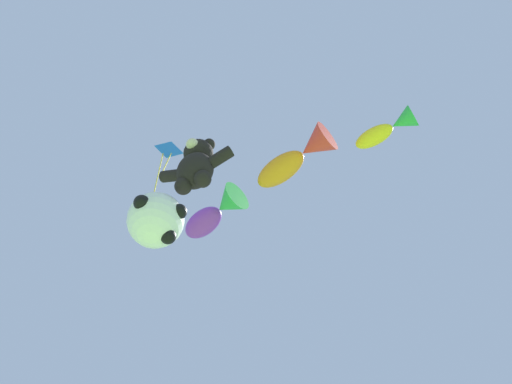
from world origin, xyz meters
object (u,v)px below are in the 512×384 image
(teddy_bear_kite, at_px, (196,165))
(fish_kite_tangerine, at_px, (297,157))
(soccer_ball_kite, at_px, (156,220))
(diamond_kite, at_px, (167,154))
(fish_kite_goldfin, at_px, (388,129))
(fish_kite_violet, at_px, (216,213))

(teddy_bear_kite, distance_m, fish_kite_tangerine, 3.34)
(soccer_ball_kite, height_order, diamond_kite, diamond_kite)
(soccer_ball_kite, relative_size, fish_kite_tangerine, 0.48)
(teddy_bear_kite, bearing_deg, fish_kite_goldfin, 27.02)
(fish_kite_goldfin, distance_m, fish_kite_violet, 5.06)
(teddy_bear_kite, relative_size, fish_kite_violet, 0.80)
(soccer_ball_kite, distance_m, fish_kite_violet, 4.71)
(teddy_bear_kite, xyz_separation_m, fish_kite_violet, (-1.02, 2.66, 2.26))
(soccer_ball_kite, xyz_separation_m, fish_kite_violet, (-0.41, 2.69, 3.85))
(fish_kite_goldfin, distance_m, fish_kite_tangerine, 2.33)
(teddy_bear_kite, xyz_separation_m, fish_kite_goldfin, (4.00, 2.04, 2.25))
(teddy_bear_kite, relative_size, fish_kite_goldfin, 1.05)
(teddy_bear_kite, distance_m, diamond_kite, 5.22)
(fish_kite_goldfin, relative_size, fish_kite_violet, 0.76)
(soccer_ball_kite, xyz_separation_m, diamond_kite, (-1.64, 1.51, 6.06))
(fish_kite_goldfin, xyz_separation_m, fish_kite_tangerine, (-2.33, -0.16, -0.05))
(teddy_bear_kite, xyz_separation_m, diamond_kite, (-2.25, 1.48, 4.47))
(soccer_ball_kite, height_order, fish_kite_violet, fish_kite_violet)
(fish_kite_violet, bearing_deg, fish_kite_goldfin, -7.08)
(soccer_ball_kite, bearing_deg, diamond_kite, 137.31)
(fish_kite_goldfin, height_order, fish_kite_violet, fish_kite_violet)
(fish_kite_violet, bearing_deg, diamond_kite, -136.20)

